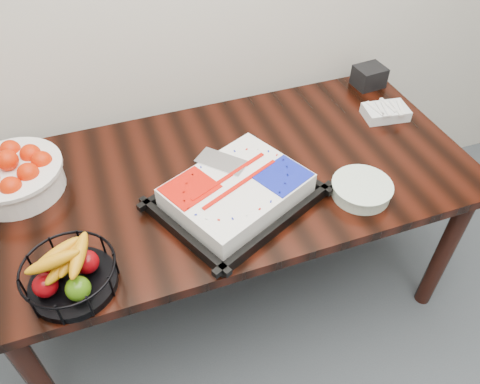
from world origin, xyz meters
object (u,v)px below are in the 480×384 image
object	(u,v)px
cake_tray	(237,193)
napkin_box	(369,76)
plate_stack	(361,190)
table	(232,188)
tangerine_bowl	(12,170)
fruit_basket	(70,274)

from	to	relation	value
cake_tray	napkin_box	distance (m)	0.97
plate_stack	napkin_box	bearing A→B (deg)	57.15
table	tangerine_bowl	bearing A→B (deg)	167.48
cake_tray	plate_stack	size ratio (longest dim) A/B	2.93
table	tangerine_bowl	xyz separation A→B (m)	(-0.75, 0.17, 0.18)
table	napkin_box	size ratio (longest dim) A/B	13.88
table	napkin_box	distance (m)	0.87
tangerine_bowl	cake_tray	bearing A→B (deg)	-24.87
table	fruit_basket	bearing A→B (deg)	-151.89
tangerine_bowl	fruit_basket	bearing A→B (deg)	-73.89
cake_tray	tangerine_bowl	bearing A→B (deg)	155.13
cake_tray	fruit_basket	bearing A→B (deg)	-164.27
cake_tray	napkin_box	world-z (taller)	cake_tray
fruit_basket	plate_stack	distance (m)	0.99
tangerine_bowl	plate_stack	bearing A→B (deg)	-21.30
table	cake_tray	world-z (taller)	cake_tray
cake_tray	napkin_box	size ratio (longest dim) A/B	4.82
tangerine_bowl	napkin_box	distance (m)	1.55
cake_tray	fruit_basket	distance (m)	0.59
fruit_basket	plate_stack	xyz separation A→B (m)	(0.99, 0.05, -0.03)
cake_tray	tangerine_bowl	xyz separation A→B (m)	(-0.71, 0.33, 0.05)
table	plate_stack	size ratio (longest dim) A/B	8.45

